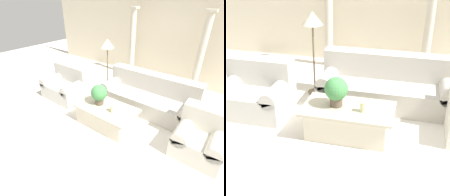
# 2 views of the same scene
# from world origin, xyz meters

# --- Properties ---
(ground_plane) EXTENTS (16.00, 16.00, 0.00)m
(ground_plane) POSITION_xyz_m (0.00, 0.00, 0.00)
(ground_plane) COLOR silver
(sofa_long) EXTENTS (2.37, 0.90, 0.90)m
(sofa_long) POSITION_xyz_m (0.51, 0.83, 0.35)
(sofa_long) COLOR #B7B2A8
(sofa_long) RESTS_ON ground_plane
(loveseat) EXTENTS (1.17, 0.90, 0.90)m
(loveseat) POSITION_xyz_m (-1.63, 0.01, 0.36)
(loveseat) COLOR beige
(loveseat) RESTS_ON ground_plane
(coffee_table) EXTENTS (1.37, 0.76, 0.47)m
(coffee_table) POSITION_xyz_m (0.08, -0.35, 0.24)
(coffee_table) COLOR beige
(coffee_table) RESTS_ON ground_plane
(potted_plant) EXTENTS (0.35, 0.35, 0.46)m
(potted_plant) POSITION_xyz_m (-0.11, -0.34, 0.73)
(potted_plant) COLOR brown
(potted_plant) RESTS_ON coffee_table
(pillar_candle) EXTENTS (0.09, 0.09, 0.16)m
(pillar_candle) POSITION_xyz_m (0.31, -0.42, 0.55)
(pillar_candle) COLOR beige
(pillar_candle) RESTS_ON coffee_table
(floor_lamp) EXTENTS (0.37, 0.37, 1.58)m
(floor_lamp) POSITION_xyz_m (-0.88, 0.93, 1.34)
(floor_lamp) COLOR brown
(floor_lamp) RESTS_ON ground_plane
(column_left) EXTENTS (0.26, 0.26, 2.28)m
(column_left) POSITION_xyz_m (-1.02, 2.48, 1.17)
(column_left) COLOR beige
(column_left) RESTS_ON ground_plane
(column_right) EXTENTS (0.26, 0.26, 2.28)m
(column_right) POSITION_xyz_m (1.18, 2.48, 1.17)
(column_right) COLOR beige
(column_right) RESTS_ON ground_plane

